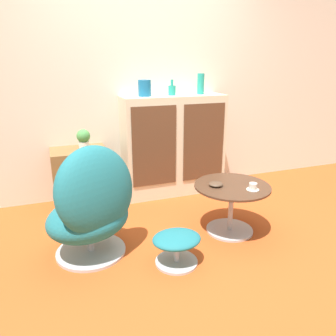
% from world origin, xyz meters
% --- Properties ---
extents(ground_plane, '(12.00, 12.00, 0.00)m').
position_xyz_m(ground_plane, '(0.00, 0.00, 0.00)').
color(ground_plane, '#B74C1E').
extents(wall_back, '(6.40, 0.06, 2.60)m').
position_xyz_m(wall_back, '(0.00, 1.47, 1.30)').
color(wall_back, silver).
rests_on(wall_back, ground_plane).
extents(sideboard, '(1.18, 0.39, 1.15)m').
position_xyz_m(sideboard, '(0.32, 1.25, 0.57)').
color(sideboard, beige).
rests_on(sideboard, ground_plane).
extents(tv_console, '(0.57, 0.43, 0.63)m').
position_xyz_m(tv_console, '(-0.75, 1.23, 0.31)').
color(tv_console, brown).
rests_on(tv_console, ground_plane).
extents(egg_chair, '(0.90, 0.88, 0.95)m').
position_xyz_m(egg_chair, '(-0.76, 0.18, 0.44)').
color(egg_chair, '#B7B7BC').
rests_on(egg_chair, ground_plane).
extents(ottoman, '(0.38, 0.33, 0.26)m').
position_xyz_m(ottoman, '(-0.19, -0.15, 0.18)').
color(ottoman, '#B7B7BC').
rests_on(ottoman, ground_plane).
extents(coffee_table, '(0.68, 0.68, 0.46)m').
position_xyz_m(coffee_table, '(0.47, 0.16, 0.31)').
color(coffee_table, '#B7B7BC').
rests_on(coffee_table, ground_plane).
extents(vase_leftmost, '(0.14, 0.14, 0.17)m').
position_xyz_m(vase_leftmost, '(-0.01, 1.25, 1.23)').
color(vase_leftmost, '#196699').
rests_on(vase_leftmost, sideboard).
extents(vase_inner_left, '(0.08, 0.08, 0.17)m').
position_xyz_m(vase_inner_left, '(0.30, 1.25, 1.21)').
color(vase_inner_left, teal).
rests_on(vase_inner_left, sideboard).
extents(vase_inner_right, '(0.08, 0.08, 0.23)m').
position_xyz_m(vase_inner_right, '(0.65, 1.25, 1.26)').
color(vase_inner_right, teal).
rests_on(vase_inner_right, sideboard).
extents(potted_plant, '(0.14, 0.14, 0.21)m').
position_xyz_m(potted_plant, '(-0.69, 1.23, 0.74)').
color(potted_plant, silver).
rests_on(potted_plant, tv_console).
extents(teacup, '(0.11, 0.11, 0.06)m').
position_xyz_m(teacup, '(0.57, 0.00, 0.48)').
color(teacup, silver).
rests_on(teacup, coffee_table).
extents(bowl, '(0.13, 0.13, 0.04)m').
position_xyz_m(bowl, '(0.32, 0.19, 0.47)').
color(bowl, '#4C3828').
rests_on(bowl, coffee_table).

